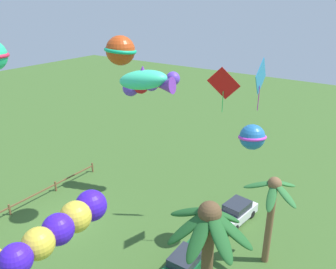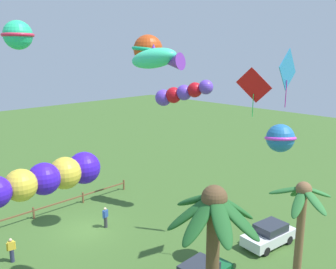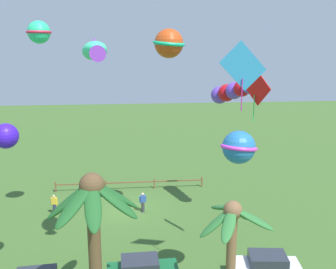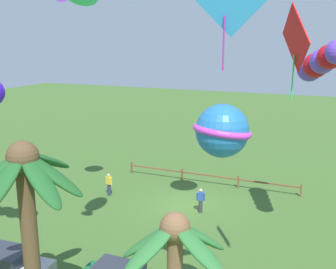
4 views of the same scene
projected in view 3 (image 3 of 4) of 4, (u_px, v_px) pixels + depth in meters
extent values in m
plane|color=#3D6028|center=(127.00, 210.00, 31.32)|extent=(120.00, 120.00, 0.00)
ellipsoid|color=#2D7033|center=(216.00, 223.00, 16.97)|extent=(1.72, 0.81, 1.38)
ellipsoid|color=#2D7033|center=(229.00, 225.00, 16.34)|extent=(1.28, 1.88, 1.05)
ellipsoid|color=#2D7033|center=(253.00, 219.00, 16.79)|extent=(1.90, 1.34, 0.95)
ellipsoid|color=#2D7033|center=(241.00, 214.00, 17.76)|extent=(1.56, 1.60, 1.31)
ellipsoid|color=#2D7033|center=(222.00, 207.00, 17.92)|extent=(1.07, 1.96, 0.89)
sphere|color=brown|center=(233.00, 210.00, 17.06)|extent=(0.84, 0.84, 0.84)
cylinder|color=brown|center=(95.00, 254.00, 18.06)|extent=(0.60, 0.60, 6.75)
ellipsoid|color=#1E5623|center=(69.00, 201.00, 17.32)|extent=(2.24, 0.82, 1.88)
ellipsoid|color=#1E5623|center=(75.00, 205.00, 16.50)|extent=(2.00, 2.35, 1.61)
ellipsoid|color=#1E5623|center=(93.00, 207.00, 16.41)|extent=(0.98, 2.40, 1.69)
ellipsoid|color=#1E5623|center=(115.00, 200.00, 17.22)|extent=(2.39, 1.42, 1.79)
ellipsoid|color=#1E5623|center=(115.00, 195.00, 17.83)|extent=(2.39, 1.32, 1.79)
ellipsoid|color=#1E5623|center=(96.00, 186.00, 18.54)|extent=(0.89, 2.49, 1.48)
ellipsoid|color=#1E5623|center=(78.00, 194.00, 18.07)|extent=(2.11, 2.05, 1.87)
sphere|color=brown|center=(92.00, 185.00, 17.32)|extent=(1.14, 1.14, 1.14)
cube|color=brown|center=(202.00, 182.00, 36.37)|extent=(0.12, 0.12, 0.95)
cube|color=brown|center=(154.00, 183.00, 35.93)|extent=(0.12, 0.12, 0.95)
cube|color=brown|center=(105.00, 185.00, 35.49)|extent=(0.12, 0.12, 0.95)
cube|color=brown|center=(56.00, 187.00, 35.04)|extent=(0.12, 0.12, 0.95)
cube|color=brown|center=(130.00, 182.00, 35.67)|extent=(13.42, 0.09, 0.11)
cube|color=silver|center=(264.00, 269.00, 21.84)|extent=(4.09, 2.19, 0.70)
cube|color=#282D38|center=(268.00, 259.00, 21.70)|extent=(2.21, 1.75, 0.56)
cylinder|color=black|center=(240.00, 266.00, 22.70)|extent=(0.62, 0.26, 0.60)
cylinder|color=black|center=(282.00, 267.00, 22.64)|extent=(0.62, 0.26, 0.60)
cube|color=#282D38|center=(140.00, 264.00, 21.24)|extent=(2.06, 1.54, 0.56)
cylinder|color=black|center=(163.00, 269.00, 22.36)|extent=(0.60, 0.19, 0.60)
cylinder|color=#38383D|center=(143.00, 207.00, 30.81)|extent=(0.26, 0.26, 0.84)
cube|color=#2D519E|center=(143.00, 199.00, 30.66)|extent=(0.42, 0.30, 0.54)
sphere|color=beige|center=(143.00, 194.00, 30.58)|extent=(0.21, 0.21, 0.21)
cylinder|color=#2D519E|center=(146.00, 199.00, 30.74)|extent=(0.09, 0.09, 0.52)
cylinder|color=#2D519E|center=(140.00, 200.00, 30.60)|extent=(0.09, 0.09, 0.52)
cylinder|color=#2D3351|center=(55.00, 209.00, 30.39)|extent=(0.26, 0.26, 0.84)
cube|color=yellow|center=(54.00, 201.00, 30.24)|extent=(0.42, 0.31, 0.54)
sphere|color=beige|center=(54.00, 196.00, 30.16)|extent=(0.21, 0.21, 0.21)
cylinder|color=yellow|center=(51.00, 201.00, 30.28)|extent=(0.09, 0.09, 0.52)
cylinder|color=yellow|center=(57.00, 202.00, 30.22)|extent=(0.09, 0.09, 0.52)
sphere|color=#CC4616|center=(169.00, 43.00, 25.30)|extent=(1.89, 1.89, 1.89)
torus|color=#16BB7E|center=(169.00, 43.00, 25.30)|extent=(2.94, 2.94, 0.44)
sphere|color=#29D68D|center=(39.00, 32.00, 24.70)|extent=(1.43, 1.43, 1.43)
torus|color=#D92647|center=(39.00, 32.00, 24.70)|extent=(1.85, 1.85, 0.18)
sphere|color=#256EB4|center=(239.00, 147.00, 18.49)|extent=(1.59, 1.59, 1.59)
torus|color=#E03CDA|center=(239.00, 147.00, 18.49)|extent=(2.47, 2.47, 0.45)
sphere|color=#663DD2|center=(220.00, 95.00, 29.37)|extent=(1.32, 1.32, 1.32)
sphere|color=red|center=(227.00, 93.00, 28.54)|extent=(1.27, 1.27, 1.27)
sphere|color=#663DD2|center=(234.00, 91.00, 27.71)|extent=(1.21, 1.21, 1.21)
sphere|color=red|center=(242.00, 88.00, 26.88)|extent=(1.16, 1.16, 1.16)
sphere|color=#663DD2|center=(250.00, 86.00, 26.05)|extent=(1.11, 1.11, 1.11)
sphere|color=#3A17D1|center=(6.00, 136.00, 19.46)|extent=(1.27, 1.27, 1.27)
cube|color=red|center=(255.00, 85.00, 20.91)|extent=(1.09, 2.02, 2.25)
cylinder|color=#2CD655|center=(254.00, 108.00, 21.19)|extent=(0.05, 0.05, 1.47)
ellipsoid|color=#3FE8A6|center=(95.00, 51.00, 19.79)|extent=(1.67, 2.78, 1.27)
cone|color=purple|center=(97.00, 55.00, 18.77)|extent=(0.94, 1.03, 0.90)
cone|color=purple|center=(94.00, 43.00, 19.70)|extent=(0.58, 0.58, 0.51)
cube|color=#2F90CC|center=(243.00, 66.00, 17.52)|extent=(2.27, 0.32, 2.26)
cylinder|color=#BE29A1|center=(242.00, 95.00, 17.80)|extent=(0.05, 0.05, 1.48)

